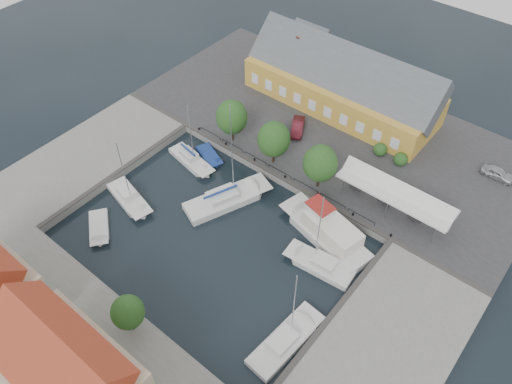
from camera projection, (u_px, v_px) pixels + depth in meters
ground at (224, 229)px, 58.71m from camera, size 140.00×140.00×0.00m
north_quay at (332, 129)px, 70.61m from camera, size 56.00×26.00×1.00m
west_quay at (91, 156)px, 66.81m from camera, size 12.00×24.00×1.00m
east_quay at (381, 351)px, 47.76m from camera, size 12.00×24.00×1.00m
south_bank at (76, 360)px, 47.16m from camera, size 56.00×14.00×1.00m
quay_edge_fittings at (250, 200)px, 60.46m from camera, size 56.00×24.72×0.40m
warehouse at (340, 82)px, 71.73m from camera, size 28.56×14.00×9.55m
tent_canopy at (396, 193)px, 57.70m from camera, size 14.00×4.00×2.83m
quay_trees at (274, 139)px, 62.43m from camera, size 18.20×4.20×6.30m
car_silver at (498, 173)px, 62.77m from camera, size 4.17×1.79×1.40m
car_red at (298, 127)px, 69.02m from camera, size 3.53×4.68×1.48m
center_sailboat at (226, 200)px, 61.45m from camera, size 7.12×11.44×14.96m
trawler at (328, 232)px, 57.10m from camera, size 12.84×6.41×5.00m
east_boat_a at (321, 266)px, 54.85m from camera, size 8.27×3.43×11.43m
east_boat_c at (284, 343)px, 48.63m from camera, size 3.51×9.17×11.39m
west_boat_a at (191, 161)px, 66.45m from camera, size 7.96×3.46×10.38m
west_boat_c at (129, 199)px, 61.73m from camera, size 8.05×4.15×10.59m
launch_sw at (99, 228)px, 58.74m from camera, size 5.72×5.03×0.98m
launch_nw at (209, 156)px, 67.32m from camera, size 5.25×3.66×0.88m
townhouses at (52, 366)px, 41.26m from camera, size 36.30×8.50×12.00m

